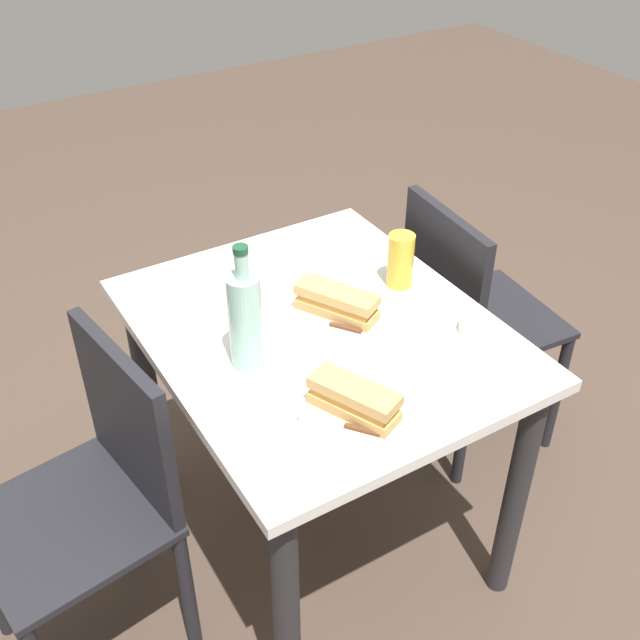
{
  "coord_description": "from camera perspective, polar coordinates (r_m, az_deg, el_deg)",
  "views": [
    {
      "loc": [
        -1.27,
        0.77,
        1.87
      ],
      "look_at": [
        0.0,
        0.0,
        0.78
      ],
      "focal_mm": 43.14,
      "sensor_mm": 36.0,
      "label": 1
    }
  ],
  "objects": [
    {
      "name": "water_bottle",
      "position": [
        1.67,
        -5.56,
        0.06
      ],
      "size": [
        0.08,
        0.08,
        0.31
      ],
      "color": "#99C6B7",
      "rests_on": "dining_table"
    },
    {
      "name": "dining_table",
      "position": [
        1.94,
        0.0,
        -3.79
      ],
      "size": [
        0.94,
        0.78,
        0.76
      ],
      "color": "silver",
      "rests_on": "ground"
    },
    {
      "name": "ground_plane",
      "position": [
        2.39,
        0.0,
        -15.36
      ],
      "size": [
        8.0,
        8.0,
        0.0
      ],
      "primitive_type": "plane",
      "color": "#47382D"
    },
    {
      "name": "beer_glass",
      "position": [
        1.97,
        5.99,
        4.43
      ],
      "size": [
        0.07,
        0.07,
        0.15
      ],
      "primitive_type": "cylinder",
      "color": "gold",
      "rests_on": "dining_table"
    },
    {
      "name": "baguette_sandwich_far",
      "position": [
        1.58,
        2.54,
        -5.87
      ],
      "size": [
        0.2,
        0.14,
        0.07
      ],
      "color": "tan",
      "rests_on": "plate_far"
    },
    {
      "name": "chair_near",
      "position": [
        2.37,
        10.74,
        0.36
      ],
      "size": [
        0.43,
        0.43,
        0.87
      ],
      "color": "black",
      "rests_on": "ground"
    },
    {
      "name": "paper_napkin",
      "position": [
        2.13,
        -0.79,
        4.93
      ],
      "size": [
        0.14,
        0.14,
        0.0
      ],
      "primitive_type": "cube",
      "rotation": [
        0.0,
        0.0,
        -0.01
      ],
      "color": "white",
      "rests_on": "dining_table"
    },
    {
      "name": "baguette_sandwich_near",
      "position": [
        1.85,
        1.26,
        1.36
      ],
      "size": [
        0.21,
        0.16,
        0.07
      ],
      "color": "tan",
      "rests_on": "plate_near"
    },
    {
      "name": "knife_far",
      "position": [
        1.56,
        1.87,
        -7.85
      ],
      "size": [
        0.15,
        0.12,
        0.01
      ],
      "color": "silver",
      "rests_on": "plate_far"
    },
    {
      "name": "plate_far",
      "position": [
        1.61,
        2.5,
        -6.97
      ],
      "size": [
        0.23,
        0.23,
        0.01
      ],
      "primitive_type": "cylinder",
      "color": "silver",
      "rests_on": "dining_table"
    },
    {
      "name": "plate_near",
      "position": [
        1.87,
        1.24,
        0.31
      ],
      "size": [
        0.23,
        0.23,
        0.01
      ],
      "primitive_type": "cylinder",
      "color": "white",
      "rests_on": "dining_table"
    },
    {
      "name": "chair_far",
      "position": [
        1.88,
        -16.14,
        -12.23
      ],
      "size": [
        0.45,
        0.45,
        0.87
      ],
      "color": "black",
      "rests_on": "ground"
    },
    {
      "name": "olive_bowl",
      "position": [
        1.86,
        11.7,
        -0.5
      ],
      "size": [
        0.09,
        0.09,
        0.03
      ],
      "primitive_type": "cylinder",
      "color": "silver",
      "rests_on": "dining_table"
    },
    {
      "name": "knife_near",
      "position": [
        1.83,
        0.78,
        -0.32
      ],
      "size": [
        0.15,
        0.11,
        0.01
      ],
      "color": "silver",
      "rests_on": "plate_near"
    }
  ]
}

